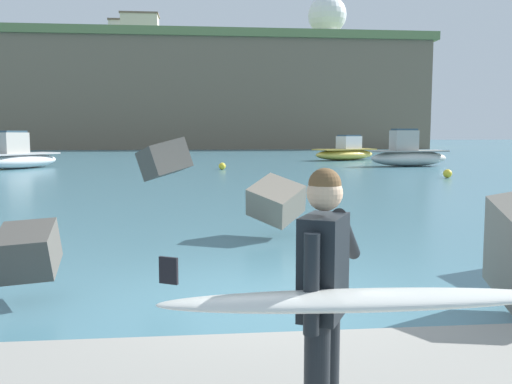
{
  "coord_description": "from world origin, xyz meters",
  "views": [
    {
      "loc": [
        -0.78,
        -6.93,
        2.21
      ],
      "look_at": [
        -0.04,
        0.5,
        1.4
      ],
      "focal_mm": 37.72,
      "sensor_mm": 36.0,
      "label": 1
    }
  ],
  "objects": [
    {
      "name": "radar_dome",
      "position": [
        21.85,
        90.95,
        22.58
      ],
      "size": [
        6.93,
        6.93,
        9.91
      ],
      "color": "silver",
      "rests_on": "headland_bluff"
    },
    {
      "name": "station_building_east",
      "position": [
        -14.71,
        94.94,
        19.77
      ],
      "size": [
        4.87,
        6.59,
        5.34
      ],
      "color": "silver",
      "rests_on": "headland_bluff"
    },
    {
      "name": "mooring_buoy_middle",
      "position": [
        11.53,
        19.05,
        0.22
      ],
      "size": [
        0.44,
        0.44,
        0.44
      ],
      "color": "yellow",
      "rests_on": "ground"
    },
    {
      "name": "boat_near_centre",
      "position": [
        11.28,
        37.71,
        0.68
      ],
      "size": [
        6.31,
        4.55,
        2.14
      ],
      "color": "#EAC64C",
      "rests_on": "ground"
    },
    {
      "name": "boat_near_left",
      "position": [
        13.29,
        28.83,
        0.81
      ],
      "size": [
        5.73,
        2.52,
        2.58
      ],
      "color": "beige",
      "rests_on": "ground"
    },
    {
      "name": "headland_bluff",
      "position": [
        -8.79,
        88.8,
        8.57
      ],
      "size": [
        85.17,
        37.59,
        17.09
      ],
      "color": "#756651",
      "rests_on": "ground"
    },
    {
      "name": "boat_mid_left",
      "position": [
        -12.55,
        28.79,
        0.75
      ],
      "size": [
        4.77,
        5.63,
        2.42
      ],
      "color": "white",
      "rests_on": "ground"
    },
    {
      "name": "ground_plane",
      "position": [
        0.0,
        0.0,
        0.0
      ],
      "size": [
        400.0,
        400.0,
        0.0
      ],
      "primitive_type": "plane",
      "color": "#42707F"
    },
    {
      "name": "station_building_central",
      "position": [
        -18.94,
        98.04,
        19.23
      ],
      "size": [
        5.22,
        7.36,
        4.25
      ],
      "color": "beige",
      "rests_on": "headland_bluff"
    },
    {
      "name": "breakwater_jetty",
      "position": [
        -3.3,
        1.57,
        1.16
      ],
      "size": [
        30.9,
        7.18,
        3.11
      ],
      "color": "#605B56",
      "rests_on": "ground"
    },
    {
      "name": "station_building_west",
      "position": [
        -11.04,
        87.44,
        19.7
      ],
      "size": [
        6.34,
        4.34,
        5.19
      ],
      "color": "beige",
      "rests_on": "headland_bluff"
    },
    {
      "name": "mooring_buoy_inner",
      "position": [
        0.42,
        26.52,
        0.22
      ],
      "size": [
        0.44,
        0.44,
        0.44
      ],
      "color": "yellow",
      "rests_on": "ground"
    },
    {
      "name": "surfer_with_board",
      "position": [
        -0.11,
        -4.04,
        1.28
      ],
      "size": [
        2.02,
        1.54,
        1.78
      ],
      "color": "black",
      "rests_on": "walkway_path"
    }
  ]
}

